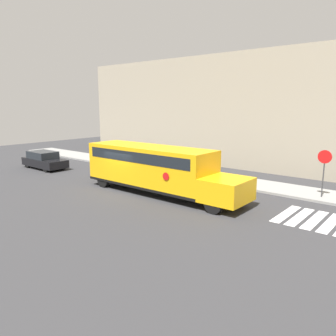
# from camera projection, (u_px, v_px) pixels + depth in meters

# --- Properties ---
(ground_plane) EXTENTS (60.00, 60.00, 0.00)m
(ground_plane) POSITION_uv_depth(u_px,v_px,m) (125.00, 190.00, 21.35)
(ground_plane) COLOR #333335
(sidewalk_strip) EXTENTS (44.00, 3.00, 0.15)m
(sidewalk_strip) POSITION_uv_depth(u_px,v_px,m) (184.00, 173.00, 26.26)
(sidewalk_strip) COLOR gray
(sidewalk_strip) RESTS_ON ground
(building_backdrop) EXTENTS (32.00, 4.00, 9.79)m
(building_backdrop) POSITION_uv_depth(u_px,v_px,m) (227.00, 111.00, 30.25)
(building_backdrop) COLOR #9E937F
(building_backdrop) RESTS_ON ground
(school_bus) EXTENTS (11.09, 2.57, 2.92)m
(school_bus) POSITION_uv_depth(u_px,v_px,m) (155.00, 167.00, 20.32)
(school_bus) COLOR #EAA80F
(school_bus) RESTS_ON ground
(parked_car) EXTENTS (4.57, 1.84, 1.49)m
(parked_car) POSITION_uv_depth(u_px,v_px,m) (44.00, 160.00, 28.43)
(parked_car) COLOR black
(parked_car) RESTS_ON ground
(stop_sign) EXTENTS (0.78, 0.10, 2.93)m
(stop_sign) POSITION_uv_depth(u_px,v_px,m) (324.00, 167.00, 18.86)
(stop_sign) COLOR #38383A
(stop_sign) RESTS_ON ground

